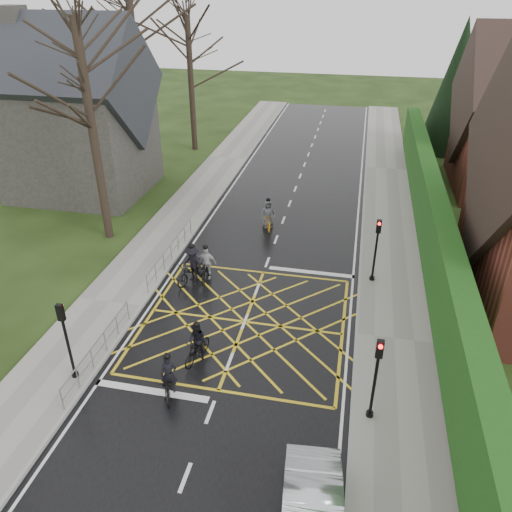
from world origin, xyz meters
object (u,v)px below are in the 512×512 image
at_px(cyclist_rear, 169,381).
at_px(cyclist_back, 197,345).
at_px(cyclist_front, 206,266).
at_px(cyclist_mid, 192,268).
at_px(cyclist_lead, 268,217).

distance_m(cyclist_rear, cyclist_back, 1.92).
bearing_deg(cyclist_back, cyclist_front, 118.93).
bearing_deg(cyclist_rear, cyclist_mid, 83.03).
bearing_deg(cyclist_back, cyclist_lead, 102.90).
bearing_deg(cyclist_rear, cyclist_lead, 67.45).
relative_size(cyclist_back, cyclist_front, 0.96).
height_order(cyclist_mid, cyclist_lead, cyclist_mid).
relative_size(cyclist_front, cyclist_lead, 0.93).
height_order(cyclist_rear, cyclist_lead, cyclist_lead).
relative_size(cyclist_rear, cyclist_mid, 0.86).
distance_m(cyclist_back, cyclist_front, 5.66).
relative_size(cyclist_back, cyclist_mid, 0.82).
relative_size(cyclist_mid, cyclist_front, 1.17).
bearing_deg(cyclist_front, cyclist_lead, 68.03).
bearing_deg(cyclist_front, cyclist_back, -81.41).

